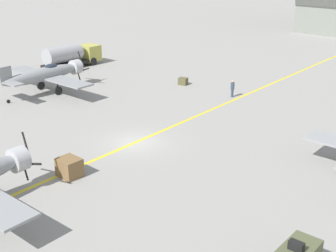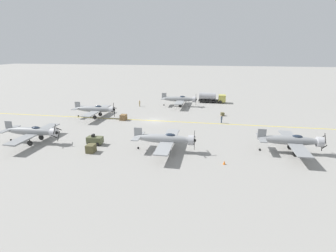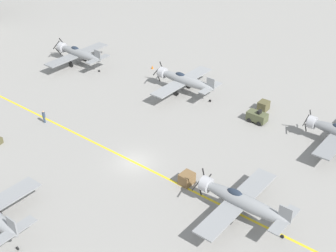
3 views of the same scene
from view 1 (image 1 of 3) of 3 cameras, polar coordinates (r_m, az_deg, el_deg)
name	(u,v)px [view 1 (image 1 of 3)]	position (r m, az deg, el deg)	size (l,w,h in m)	color
ground_plane	(135,143)	(36.88, -4.02, -2.02)	(400.00, 400.00, 0.00)	gray
taxiway_stripe	(135,142)	(36.87, -4.02, -2.02)	(0.30, 160.00, 0.01)	yellow
airplane_mid_left	(45,74)	(50.52, -14.74, 6.12)	(12.00, 9.98, 3.71)	gray
fuel_tanker	(72,56)	(61.11, -11.65, 8.40)	(2.67, 8.00, 2.98)	black
ground_crew_inspecting	(232,88)	(48.21, 7.86, 4.61)	(0.38, 0.38, 1.74)	#334256
supply_crate_mid_lane	(69,167)	(31.97, -11.93, -4.96)	(1.53, 1.28, 1.28)	brown
supply_crate_outboard	(183,81)	(52.36, 1.84, 5.47)	(0.93, 0.78, 0.78)	brown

